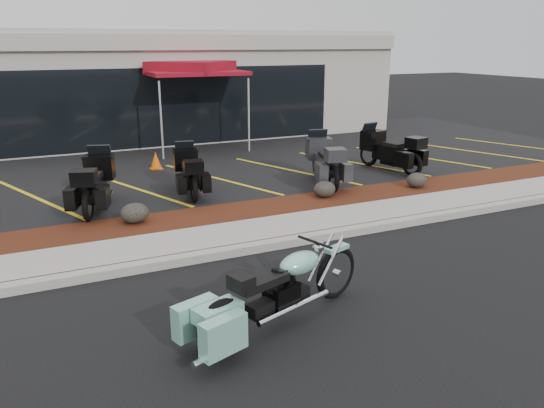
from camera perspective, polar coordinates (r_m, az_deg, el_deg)
name	(u,v)px	position (r m, az deg, el deg)	size (l,w,h in m)	color
ground	(327,260)	(9.23, 5.92, -6.01)	(90.00, 90.00, 0.00)	black
curb	(302,239)	(9.93, 3.30, -3.79)	(24.00, 0.25, 0.15)	gray
sidewalk	(286,228)	(10.51, 1.50, -2.57)	(24.00, 1.20, 0.15)	gray
mulch_bed	(262,211)	(11.54, -1.13, -0.73)	(24.00, 1.20, 0.16)	#36160C
upper_lot	(191,162)	(16.47, -8.74, 4.46)	(26.00, 9.60, 0.15)	black
dealership_building	(144,84)	(22.24, -13.65, 12.44)	(18.00, 8.16, 4.00)	#A29C92
boulder_left	(134,213)	(10.83, -14.57, -0.95)	(0.57, 0.47, 0.40)	black
boulder_mid	(324,189)	(12.29, 5.66, 1.60)	(0.53, 0.44, 0.38)	black
boulder_right	(417,180)	(13.56, 15.29, 2.51)	(0.52, 0.43, 0.37)	black
hero_cruiser	(336,265)	(7.73, 6.90, -6.55)	(2.97, 0.75, 1.04)	#7DC3AD
touring_black_front	(101,172)	(12.60, -17.91, 3.28)	(2.18, 0.83, 1.27)	black
touring_black_mid	(185,164)	(13.26, -9.32, 4.29)	(1.99, 0.76, 1.16)	black
touring_grey	(317,153)	(14.15, 4.90, 5.49)	(2.19, 0.84, 1.28)	#2C2C31
touring_black_rear	(369,144)	(15.60, 10.42, 6.33)	(2.17, 0.83, 1.26)	black
traffic_cone	(156,160)	(15.41, -12.40, 4.60)	(0.32, 0.32, 0.48)	#D95807
popup_canopy	(191,69)	(18.17, -8.67, 14.14)	(4.03, 4.03, 2.86)	silver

